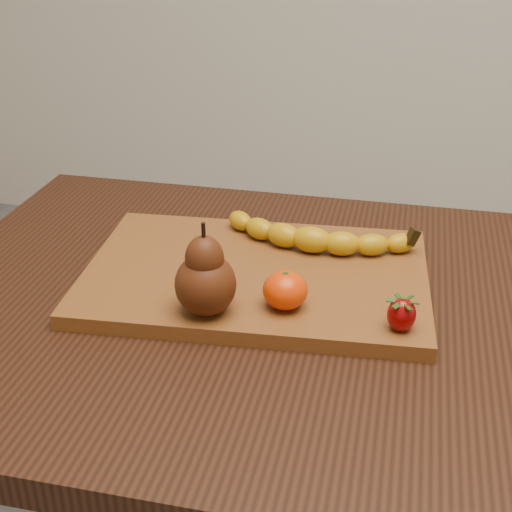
% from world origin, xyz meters
% --- Properties ---
extents(table, '(1.00, 0.70, 0.76)m').
position_xyz_m(table, '(0.00, 0.00, 0.66)').
color(table, black).
rests_on(table, ground).
extents(cutting_board, '(0.47, 0.33, 0.02)m').
position_xyz_m(cutting_board, '(-0.06, 0.04, 0.77)').
color(cutting_board, brown).
rests_on(cutting_board, table).
extents(banana, '(0.24, 0.08, 0.04)m').
position_xyz_m(banana, '(0.00, 0.11, 0.80)').
color(banana, '#C29309').
rests_on(banana, cutting_board).
extents(pear, '(0.08, 0.08, 0.11)m').
position_xyz_m(pear, '(-0.10, -0.07, 0.84)').
color(pear, '#4A200B').
rests_on(pear, cutting_board).
extents(mandarin, '(0.07, 0.07, 0.05)m').
position_xyz_m(mandarin, '(-0.01, -0.04, 0.80)').
color(mandarin, '#DF3702').
rests_on(mandarin, cutting_board).
extents(strawberry, '(0.03, 0.03, 0.04)m').
position_xyz_m(strawberry, '(0.13, -0.06, 0.80)').
color(strawberry, '#870305').
rests_on(strawberry, cutting_board).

